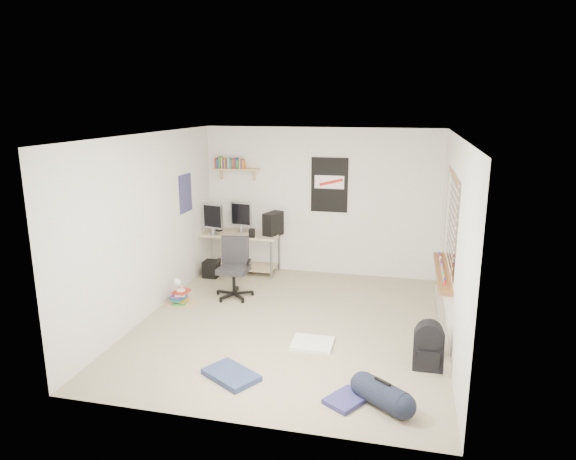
% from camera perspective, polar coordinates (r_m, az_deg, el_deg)
% --- Properties ---
extents(floor, '(4.00, 4.50, 0.01)m').
position_cam_1_polar(floor, '(7.00, 0.32, -10.47)').
color(floor, gray).
rests_on(floor, ground).
extents(ceiling, '(4.00, 4.50, 0.01)m').
position_cam_1_polar(ceiling, '(6.38, 0.35, 10.50)').
color(ceiling, white).
rests_on(ceiling, ground).
extents(back_wall, '(4.00, 0.01, 2.50)m').
position_cam_1_polar(back_wall, '(8.74, 3.63, 3.13)').
color(back_wall, silver).
rests_on(back_wall, ground).
extents(left_wall, '(0.01, 4.50, 2.50)m').
position_cam_1_polar(left_wall, '(7.28, -15.24, 0.44)').
color(left_wall, silver).
rests_on(left_wall, ground).
extents(right_wall, '(0.01, 4.50, 2.50)m').
position_cam_1_polar(right_wall, '(6.45, 17.97, -1.47)').
color(right_wall, silver).
rests_on(right_wall, ground).
extents(desk, '(1.54, 0.81, 0.67)m').
position_cam_1_polar(desk, '(9.03, -5.60, -2.34)').
color(desk, '#C5B288').
rests_on(desk, floor).
extents(monitor_left, '(0.40, 0.19, 0.42)m').
position_cam_1_polar(monitor_left, '(8.77, -8.35, 0.61)').
color(monitor_left, '#96969A').
rests_on(monitor_left, desk).
extents(monitor_right, '(0.38, 0.14, 0.41)m').
position_cam_1_polar(monitor_right, '(8.89, -5.21, 0.85)').
color(monitor_right, '#98989D').
rests_on(monitor_right, desk).
extents(pc_tower, '(0.30, 0.43, 0.41)m').
position_cam_1_polar(pc_tower, '(8.73, -1.66, 0.65)').
color(pc_tower, black).
rests_on(pc_tower, desk).
extents(keyboard, '(0.45, 0.29, 0.02)m').
position_cam_1_polar(keyboard, '(8.69, -6.02, -0.80)').
color(keyboard, black).
rests_on(keyboard, desk).
extents(speaker_left, '(0.11, 0.11, 0.18)m').
position_cam_1_polar(speaker_left, '(9.06, -7.68, 0.27)').
color(speaker_left, black).
rests_on(speaker_left, desk).
extents(speaker_right, '(0.09, 0.09, 0.18)m').
position_cam_1_polar(speaker_right, '(8.58, -4.03, -0.43)').
color(speaker_right, black).
rests_on(speaker_right, desk).
extents(office_chair, '(0.69, 0.69, 0.92)m').
position_cam_1_polar(office_chair, '(7.80, -6.07, -4.04)').
color(office_chair, black).
rests_on(office_chair, floor).
extents(wall_shelf, '(0.80, 0.22, 0.24)m').
position_cam_1_polar(wall_shelf, '(8.90, -5.75, 6.73)').
color(wall_shelf, tan).
rests_on(wall_shelf, back_wall).
extents(poster_back_wall, '(0.62, 0.03, 0.92)m').
position_cam_1_polar(poster_back_wall, '(8.64, 4.61, 5.00)').
color(poster_back_wall, black).
rests_on(poster_back_wall, back_wall).
extents(poster_left_wall, '(0.02, 0.42, 0.60)m').
position_cam_1_polar(poster_left_wall, '(8.28, -11.32, 4.02)').
color(poster_left_wall, navy).
rests_on(poster_left_wall, left_wall).
extents(window, '(0.10, 1.50, 1.26)m').
position_cam_1_polar(window, '(6.69, 17.43, 0.88)').
color(window, brown).
rests_on(window, right_wall).
extents(baseboard_heater, '(0.08, 2.50, 0.18)m').
position_cam_1_polar(baseboard_heater, '(7.11, 16.67, -9.85)').
color(baseboard_heater, '#B7B2A8').
rests_on(baseboard_heater, floor).
extents(backpack, '(0.33, 0.26, 0.44)m').
position_cam_1_polar(backpack, '(6.09, 15.31, -12.80)').
color(backpack, black).
rests_on(backpack, floor).
extents(duffel_bag, '(0.36, 0.36, 0.51)m').
position_cam_1_polar(duffel_bag, '(5.32, 10.42, -17.44)').
color(duffel_bag, black).
rests_on(duffel_bag, floor).
extents(tshirt, '(0.50, 0.43, 0.04)m').
position_cam_1_polar(tshirt, '(6.45, 2.73, -12.50)').
color(tshirt, white).
rests_on(tshirt, floor).
extents(jeans_a, '(0.70, 0.63, 0.06)m').
position_cam_1_polar(jeans_a, '(5.80, -6.33, -15.72)').
color(jeans_a, navy).
rests_on(jeans_a, floor).
extents(jeans_b, '(0.47, 0.50, 0.05)m').
position_cam_1_polar(jeans_b, '(5.40, 6.49, -18.22)').
color(jeans_b, navy).
rests_on(jeans_b, floor).
extents(book_stack, '(0.51, 0.46, 0.30)m').
position_cam_1_polar(book_stack, '(7.78, -11.87, -6.98)').
color(book_stack, brown).
rests_on(book_stack, floor).
extents(desk_lamp, '(0.16, 0.23, 0.21)m').
position_cam_1_polar(desk_lamp, '(7.68, -11.88, -5.44)').
color(desk_lamp, white).
rests_on(desk_lamp, book_stack).
extents(subwoofer, '(0.25, 0.25, 0.28)m').
position_cam_1_polar(subwoofer, '(8.85, -8.50, -4.29)').
color(subwoofer, black).
rests_on(subwoofer, floor).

